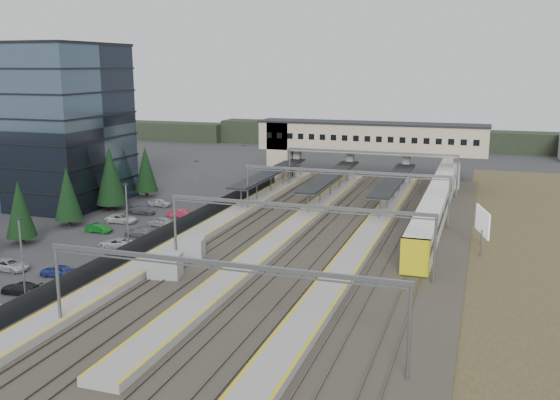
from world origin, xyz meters
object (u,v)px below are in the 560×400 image
(relay_cabin_far, at_px, (192,249))
(footbridge, at_px, (355,140))
(office_building, at_px, (37,124))
(billboard, at_px, (482,223))
(train, at_px, (439,198))
(relay_cabin_near, at_px, (165,266))

(relay_cabin_far, distance_m, footbridge, 50.77)
(office_building, bearing_deg, billboard, -5.65)
(footbridge, height_order, train, footbridge)
(relay_cabin_near, distance_m, billboard, 36.08)
(footbridge, height_order, billboard, footbridge)
(train, bearing_deg, relay_cabin_far, -127.30)
(relay_cabin_far, height_order, train, train)
(train, bearing_deg, billboard, -71.36)
(relay_cabin_far, distance_m, train, 39.76)
(billboard, bearing_deg, relay_cabin_far, -156.54)
(office_building, bearing_deg, relay_cabin_far, -28.76)
(relay_cabin_near, relative_size, billboard, 0.61)
(billboard, bearing_deg, train, 108.64)
(footbridge, relative_size, billboard, 7.01)
(relay_cabin_near, height_order, footbridge, footbridge)
(billboard, bearing_deg, relay_cabin_near, -146.27)
(relay_cabin_near, distance_m, footbridge, 57.43)
(billboard, bearing_deg, footbridge, 121.64)
(footbridge, bearing_deg, office_building, -145.53)
(train, bearing_deg, footbridge, 132.02)
(footbridge, xyz_separation_m, train, (16.30, -18.09, -5.82))
(footbridge, xyz_separation_m, billboard, (22.53, -36.55, -4.57))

